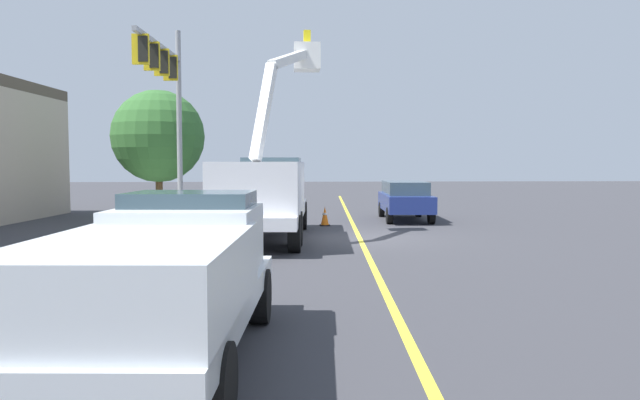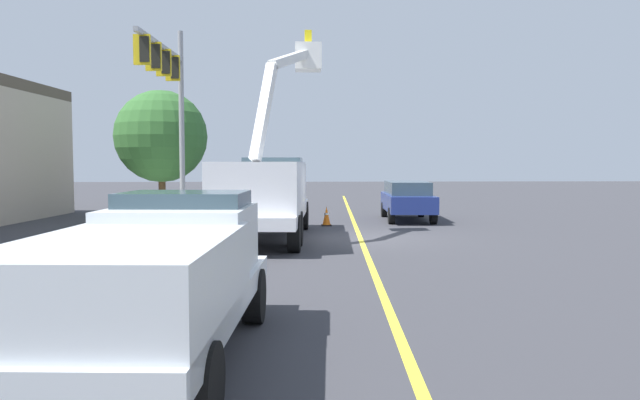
% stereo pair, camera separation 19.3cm
% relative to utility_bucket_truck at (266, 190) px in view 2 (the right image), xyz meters
% --- Properties ---
extents(ground, '(120.00, 120.00, 0.00)m').
position_rel_utility_bucket_truck_xyz_m(ground, '(-0.13, -3.09, -1.62)').
color(ground, '#38383D').
extents(sidewalk_far_side, '(60.11, 7.38, 0.12)m').
position_rel_utility_bucket_truck_xyz_m(sidewalk_far_side, '(0.39, 5.14, -1.56)').
color(sidewalk_far_side, '#9E9E99').
rests_on(sidewalk_far_side, ground).
extents(lane_centre_stripe, '(49.91, 3.32, 0.01)m').
position_rel_utility_bucket_truck_xyz_m(lane_centre_stripe, '(-0.13, -3.09, -1.61)').
color(lane_centre_stripe, yellow).
rests_on(lane_centre_stripe, ground).
extents(utility_bucket_truck, '(8.34, 3.41, 7.05)m').
position_rel_utility_bucket_truck_xyz_m(utility_bucket_truck, '(0.00, 0.00, 0.00)').
color(utility_bucket_truck, white).
rests_on(utility_bucket_truck, ground).
extents(service_pickup_truck, '(5.72, 2.47, 2.06)m').
position_rel_utility_bucket_truck_xyz_m(service_pickup_truck, '(-12.06, 0.79, -0.50)').
color(service_pickup_truck, silver).
rests_on(service_pickup_truck, ground).
extents(passing_minivan, '(4.91, 2.20, 1.69)m').
position_rel_utility_bucket_truck_xyz_m(passing_minivan, '(5.98, -5.84, -0.64)').
color(passing_minivan, navy).
rests_on(passing_minivan, ground).
extents(traffic_cone_mid_front, '(0.40, 0.40, 0.77)m').
position_rel_utility_bucket_truck_xyz_m(traffic_cone_mid_front, '(3.85, -2.20, -1.24)').
color(traffic_cone_mid_front, black).
rests_on(traffic_cone_mid_front, ground).
extents(traffic_signal_mast, '(5.77, 0.81, 7.98)m').
position_rel_utility_bucket_truck_xyz_m(traffic_signal_mast, '(3.78, 3.90, 3.85)').
color(traffic_signal_mast, gray).
rests_on(traffic_signal_mast, ground).
extents(street_tree_right, '(4.23, 4.23, 5.84)m').
position_rel_utility_bucket_truck_xyz_m(street_tree_right, '(8.13, 5.21, 2.10)').
color(street_tree_right, brown).
rests_on(street_tree_right, ground).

